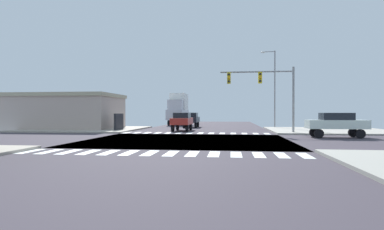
# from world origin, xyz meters

# --- Properties ---
(ground) EXTENTS (90.00, 90.00, 0.05)m
(ground) POSITION_xyz_m (0.00, 0.00, -0.03)
(ground) COLOR #3C353E
(sidewalk_corner_ne) EXTENTS (12.00, 12.00, 0.14)m
(sidewalk_corner_ne) POSITION_xyz_m (13.00, 12.00, 0.07)
(sidewalk_corner_ne) COLOR #A09B91
(sidewalk_corner_ne) RESTS_ON ground
(sidewalk_corner_nw) EXTENTS (12.00, 12.00, 0.14)m
(sidewalk_corner_nw) POSITION_xyz_m (-13.00, 12.00, 0.07)
(sidewalk_corner_nw) COLOR #A69C8E
(sidewalk_corner_nw) RESTS_ON ground
(crosswalk_near) EXTENTS (13.50, 2.00, 0.01)m
(crosswalk_near) POSITION_xyz_m (-0.25, -7.30, 0.00)
(crosswalk_near) COLOR white
(crosswalk_near) RESTS_ON ground
(crosswalk_far) EXTENTS (13.50, 2.00, 0.01)m
(crosswalk_far) POSITION_xyz_m (-0.25, 7.30, 0.00)
(crosswalk_far) COLOR white
(crosswalk_far) RESTS_ON ground
(traffic_signal_mast) EXTENTS (6.64, 0.55, 6.01)m
(traffic_signal_mast) POSITION_xyz_m (5.97, 7.56, 4.44)
(traffic_signal_mast) COLOR gray
(traffic_signal_mast) RESTS_ON ground
(street_lamp) EXTENTS (1.78, 0.32, 9.41)m
(street_lamp) POSITION_xyz_m (8.13, 17.73, 5.52)
(street_lamp) COLOR gray
(street_lamp) RESTS_ON ground
(bank_building) EXTENTS (13.98, 7.81, 4.01)m
(bank_building) POSITION_xyz_m (-16.01, 12.50, 2.01)
(bank_building) COLOR #B59F95
(bank_building) RESTS_ON ground
(sedan_nearside_1) EXTENTS (4.30, 1.80, 1.88)m
(sedan_nearside_1) POSITION_xyz_m (10.99, 3.50, 1.12)
(sedan_nearside_1) COLOR black
(sedan_nearside_1) RESTS_ON ground
(sedan_farside_2) EXTENTS (1.80, 4.30, 1.88)m
(sedan_farside_2) POSITION_xyz_m (-2.00, 10.84, 1.12)
(sedan_farside_2) COLOR black
(sedan_farside_2) RESTS_ON ground
(sedan_crossing_3) EXTENTS (1.80, 4.30, 1.88)m
(sedan_crossing_3) POSITION_xyz_m (-5.00, 38.29, 1.12)
(sedan_crossing_3) COLOR black
(sedan_crossing_3) RESTS_ON ground
(box_truck_queued_1) EXTENTS (2.40, 7.20, 4.85)m
(box_truck_queued_1) POSITION_xyz_m (-5.00, 26.50, 2.56)
(box_truck_queued_1) COLOR black
(box_truck_queued_1) RESTS_ON ground
(sedan_leading_4) EXTENTS (1.80, 4.30, 1.88)m
(sedan_leading_4) POSITION_xyz_m (-2.00, 18.58, 1.12)
(sedan_leading_4) COLOR black
(sedan_leading_4) RESTS_ON ground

